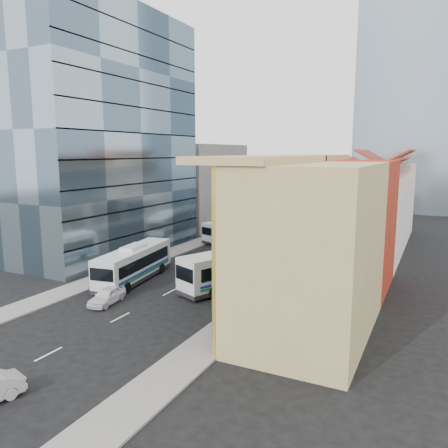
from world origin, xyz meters
The scene contains 14 objects.
ground centered at (0.00, 0.00, 0.00)m, with size 200.00×200.00×0.00m, color black.
sidewalk_right centered at (8.50, 22.00, 0.07)m, with size 3.00×90.00×0.15m, color slate.
sidewalk_left centered at (-8.50, 22.00, 0.07)m, with size 3.00×90.00×0.15m, color slate.
shophouse_tan centered at (14.00, 5.00, 6.00)m, with size 8.00×14.00×12.00m, color tan.
shophouse_red centered at (14.00, 17.00, 6.00)m, with size 8.00×10.00×12.00m, color #AB2713.
shophouse_cream_near centered at (14.00, 26.50, 5.00)m, with size 8.00×9.00×10.00m, color silver.
shophouse_cream_mid centered at (14.00, 35.50, 5.00)m, with size 8.00×9.00×10.00m, color silver.
shophouse_cream_far centered at (14.00, 46.00, 5.50)m, with size 8.00×12.00×11.00m, color silver.
office_tower centered at (-17.00, 19.00, 15.00)m, with size 12.00×26.00×30.00m, color #415868.
office_block_far centered at (-16.00, 42.00, 7.00)m, with size 10.00×18.00×14.00m, color gray.
bus_left_near centered at (-5.12, 9.42, 1.84)m, with size 2.69×11.48×3.68m, color silver, non-canonical shape.
bus_left_far centered at (-4.80, 32.28, 1.68)m, with size 2.45×10.48×3.36m, color white, non-canonical shape.
bus_right centered at (4.86, 12.36, 1.99)m, with size 2.90×12.40×3.98m, color silver, non-canonical shape.
sedan_left centered at (-3.06, 3.00, 0.70)m, with size 1.67×4.12×1.40m, color white.
Camera 1 is at (21.70, -24.42, 12.77)m, focal length 35.00 mm.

